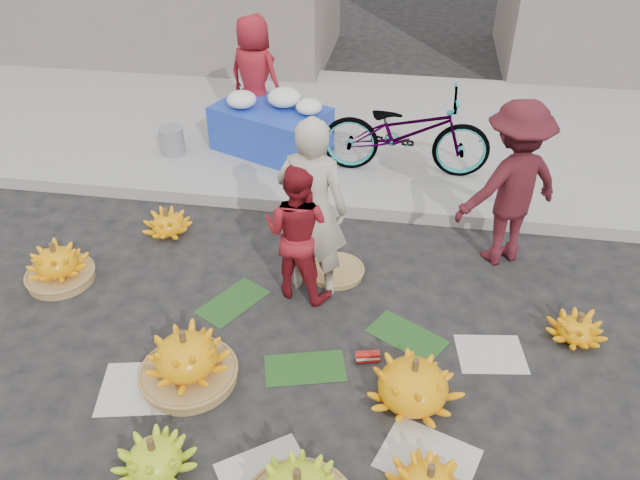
# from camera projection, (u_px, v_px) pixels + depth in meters

# --- Properties ---
(ground) EXTENTS (80.00, 80.00, 0.00)m
(ground) POSITION_uv_depth(u_px,v_px,m) (321.00, 352.00, 5.21)
(ground) COLOR black
(ground) RESTS_ON ground
(curb) EXTENTS (40.00, 0.25, 0.15)m
(curb) POSITION_uv_depth(u_px,v_px,m) (352.00, 207.00, 6.94)
(curb) COLOR gray
(curb) RESTS_ON ground
(sidewalk) EXTENTS (40.00, 4.00, 0.12)m
(sidewalk) POSITION_uv_depth(u_px,v_px,m) (369.00, 128.00, 8.65)
(sidewalk) COLOR gray
(sidewalk) RESTS_ON ground
(newspaper_scatter) EXTENTS (3.20, 1.80, 0.00)m
(newspaper_scatter) POSITION_uv_depth(u_px,v_px,m) (304.00, 430.00, 4.56)
(newspaper_scatter) COLOR beige
(newspaper_scatter) RESTS_ON ground
(banana_leaves) EXTENTS (2.00, 1.00, 0.00)m
(banana_leaves) POSITION_uv_depth(u_px,v_px,m) (313.00, 334.00, 5.38)
(banana_leaves) COLOR #194617
(banana_leaves) RESTS_ON ground
(banana_bunch_0) EXTENTS (0.89, 0.89, 0.51)m
(banana_bunch_0) POSITION_uv_depth(u_px,v_px,m) (186.00, 359.00, 4.84)
(banana_bunch_0) COLOR olive
(banana_bunch_0) RESTS_ON ground
(banana_bunch_1) EXTENTS (0.54, 0.54, 0.33)m
(banana_bunch_1) POSITION_uv_depth(u_px,v_px,m) (154.00, 458.00, 4.20)
(banana_bunch_1) COLOR #91C31B
(banana_bunch_1) RESTS_ON ground
(banana_bunch_4) EXTENTS (0.79, 0.79, 0.45)m
(banana_bunch_4) POSITION_uv_depth(u_px,v_px,m) (413.00, 383.00, 4.66)
(banana_bunch_4) COLOR #FFAD0C
(banana_bunch_4) RESTS_ON ground
(banana_bunch_5) EXTENTS (0.52, 0.52, 0.29)m
(banana_bunch_5) POSITION_uv_depth(u_px,v_px,m) (577.00, 328.00, 5.27)
(banana_bunch_5) COLOR #FFAD0C
(banana_bunch_5) RESTS_ON ground
(banana_bunch_6) EXTENTS (0.62, 0.62, 0.43)m
(banana_bunch_6) POSITION_uv_depth(u_px,v_px,m) (57.00, 265.00, 5.88)
(banana_bunch_6) COLOR olive
(banana_bunch_6) RESTS_ON ground
(banana_bunch_7) EXTENTS (0.60, 0.60, 0.30)m
(banana_bunch_7) POSITION_uv_depth(u_px,v_px,m) (167.00, 223.00, 6.57)
(banana_bunch_7) COLOR #FFAD0C
(banana_bunch_7) RESTS_ON ground
(basket_spare) EXTENTS (0.57, 0.57, 0.06)m
(basket_spare) POSITION_uv_depth(u_px,v_px,m) (336.00, 271.00, 6.05)
(basket_spare) COLOR olive
(basket_spare) RESTS_ON ground
(incense_stack) EXTENTS (0.21, 0.11, 0.08)m
(incense_stack) POSITION_uv_depth(u_px,v_px,m) (368.00, 357.00, 5.10)
(incense_stack) COLOR red
(incense_stack) RESTS_ON ground
(vendor_cream) EXTENTS (0.67, 0.48, 1.73)m
(vendor_cream) POSITION_uv_depth(u_px,v_px,m) (312.00, 209.00, 5.41)
(vendor_cream) COLOR beige
(vendor_cream) RESTS_ON ground
(vendor_red) EXTENTS (0.76, 0.66, 1.34)m
(vendor_red) POSITION_uv_depth(u_px,v_px,m) (298.00, 232.00, 5.48)
(vendor_red) COLOR #A31922
(vendor_red) RESTS_ON ground
(man_striped) EXTENTS (1.24, 1.07, 1.66)m
(man_striped) POSITION_uv_depth(u_px,v_px,m) (511.00, 185.00, 5.83)
(man_striped) COLOR maroon
(man_striped) RESTS_ON ground
(flower_table) EXTENTS (1.58, 1.31, 0.79)m
(flower_table) POSITION_uv_depth(u_px,v_px,m) (272.00, 126.00, 7.81)
(flower_table) COLOR #1A37AE
(flower_table) RESTS_ON sidewalk
(grey_bucket) EXTENTS (0.30, 0.30, 0.34)m
(grey_bucket) POSITION_uv_depth(u_px,v_px,m) (172.00, 141.00, 7.81)
(grey_bucket) COLOR gray
(grey_bucket) RESTS_ON sidewalk
(flower_vendor) EXTENTS (0.88, 0.73, 1.55)m
(flower_vendor) POSITION_uv_depth(u_px,v_px,m) (255.00, 76.00, 7.98)
(flower_vendor) COLOR #A31922
(flower_vendor) RESTS_ON sidewalk
(bicycle) EXTENTS (0.71, 1.96, 1.03)m
(bicycle) POSITION_uv_depth(u_px,v_px,m) (406.00, 132.00, 7.23)
(bicycle) COLOR gray
(bicycle) RESTS_ON sidewalk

